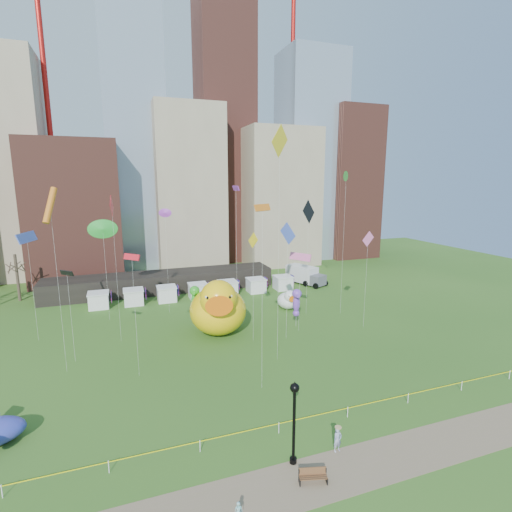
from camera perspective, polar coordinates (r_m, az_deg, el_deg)
name	(u,v)px	position (r m, az deg, el deg)	size (l,w,h in m)	color
ground	(279,433)	(32.01, 3.40, -24.72)	(160.00, 160.00, 0.00)	#2E591C
footpath	(310,481)	(28.48, 7.93, -30.10)	(70.00, 4.00, 0.02)	#786B4B
skyline	(178,168)	(85.87, -11.46, 12.68)	(101.00, 23.00, 68.00)	brown
crane_left	(45,28)	(92.88, -28.75, 27.48)	(23.00, 1.00, 76.00)	red
crane_right	(296,57)	(101.04, 5.97, 27.21)	(23.00, 1.00, 76.00)	red
pavilion	(162,282)	(68.32, -13.70, -3.76)	(38.00, 6.00, 3.20)	black
vendor_tents	(198,291)	(63.40, -8.56, -5.18)	(33.24, 2.80, 2.40)	white
caution_tape	(279,425)	(31.62, 3.41, -23.72)	(50.00, 0.06, 0.90)	white
big_duck	(218,308)	(47.85, -5.64, -7.65)	(8.59, 10.32, 7.41)	yellow
small_duck	(288,300)	(57.46, 4.77, -6.49)	(2.99, 4.02, 3.09)	white
seahorse_green	(195,298)	(50.07, -9.01, -6.12)	(1.61, 1.83, 5.62)	silver
seahorse_purple	(297,300)	(50.34, 6.05, -6.56)	(1.50, 1.74, 5.06)	silver
park_bench	(313,475)	(28.10, 8.43, -29.46)	(1.87, 1.02, 0.91)	brown
lamppost	(294,414)	(27.44, 5.67, -22.26)	(0.62, 0.62, 5.99)	black
box_truck	(305,275)	(71.71, 7.20, -2.78)	(5.58, 8.02, 3.22)	silver
woman	(338,440)	(30.38, 11.99, -25.07)	(0.65, 0.43, 1.79)	white
toddler	(238,509)	(26.06, -2.62, -33.37)	(0.31, 0.23, 0.91)	white
kite_0	(132,259)	(37.03, -17.93, -0.36)	(1.47, 1.52, 12.15)	silver
kite_1	(368,241)	(50.08, 16.26, 2.13)	(1.94, 0.42, 12.58)	silver
kite_2	(67,274)	(43.17, -26.21, -2.41)	(1.41, 1.37, 9.88)	silver
kite_3	(346,177)	(54.22, 13.21, 11.30)	(0.52, 1.37, 20.03)	silver
kite_4	(253,243)	(43.60, -0.43, 1.89)	(0.57, 1.79, 13.04)	silver
kite_5	(27,238)	(50.72, -30.84, 2.35)	(1.55, 3.74, 13.00)	silver
kite_6	(50,206)	(40.21, -28.21, 6.59)	(1.55, 1.96, 18.19)	silver
kite_7	(236,190)	(50.77, -3.00, 9.71)	(0.45, 2.03, 18.10)	silver
kite_8	(112,210)	(46.04, -20.57, 6.46)	(0.34, 2.51, 17.17)	silver
kite_9	(300,257)	(47.42, 6.57, -0.17)	(1.95, 2.68, 10.01)	silver
kite_10	(309,213)	(52.90, 7.80, 6.33)	(2.73, 1.86, 16.25)	silver
kite_11	(103,229)	(54.09, -21.76, 3.71)	(2.51, 0.45, 13.78)	silver
kite_12	(280,145)	(38.41, 3.54, 16.04)	(2.51, 1.98, 24.06)	silver
kite_13	(288,235)	(44.35, 4.73, 3.10)	(0.86, 2.45, 14.09)	silver
kite_14	(262,211)	(32.47, 0.95, 6.74)	(1.79, 1.23, 16.81)	silver
kite_15	(165,214)	(54.55, -13.34, 6.11)	(1.17, 0.63, 15.00)	silver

